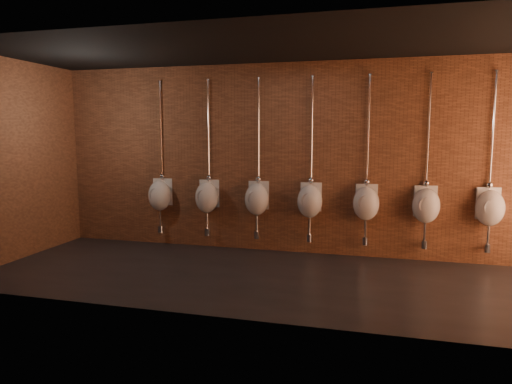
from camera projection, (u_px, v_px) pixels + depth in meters
ground at (276, 278)px, 6.44m from camera, size 8.50×8.50×0.00m
room_shell at (277, 135)px, 6.18m from camera, size 8.54×3.04×3.22m
urinal_0 at (160, 195)px, 8.23m from camera, size 0.47×0.42×2.72m
urinal_1 at (207, 197)px, 8.00m from camera, size 0.47×0.42×2.72m
urinal_2 at (257, 198)px, 7.77m from camera, size 0.47×0.42×2.72m
urinal_3 at (310, 200)px, 7.54m from camera, size 0.47×0.42×2.72m
urinal_4 at (366, 202)px, 7.32m from camera, size 0.47×0.42×2.72m
urinal_5 at (426, 205)px, 7.09m from camera, size 0.47×0.42×2.72m
urinal_6 at (490, 207)px, 6.86m from camera, size 0.47×0.42×2.72m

